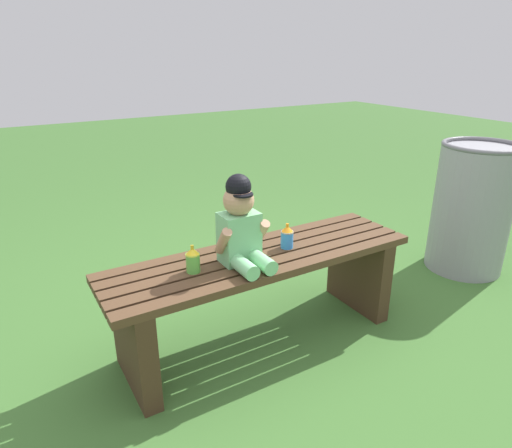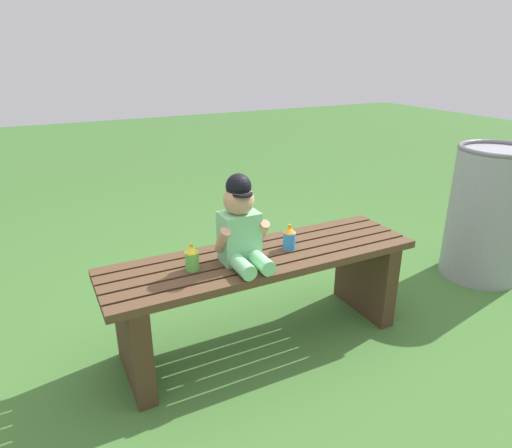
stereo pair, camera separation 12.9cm
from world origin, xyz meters
TOP-DOWN VIEW (x-y plane):
  - ground_plane at (0.00, 0.00)m, footprint 16.00×16.00m
  - park_bench at (0.00, -0.00)m, footprint 1.50×0.42m
  - child_figure at (-0.12, -0.03)m, footprint 0.23×0.27m
  - sippy_cup_left at (-0.35, 0.00)m, footprint 0.06×0.06m
  - sippy_cup_right at (0.14, 0.00)m, footprint 0.06×0.06m
  - trash_bin at (1.59, -0.00)m, footprint 0.48×0.48m

SIDE VIEW (x-z plane):
  - ground_plane at x=0.00m, z-range 0.00..0.00m
  - park_bench at x=0.00m, z-range 0.08..0.55m
  - trash_bin at x=1.59m, z-range 0.00..0.84m
  - sippy_cup_left at x=-0.35m, z-range 0.47..0.60m
  - sippy_cup_right at x=0.14m, z-range 0.47..0.60m
  - child_figure at x=-0.12m, z-range 0.45..0.86m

